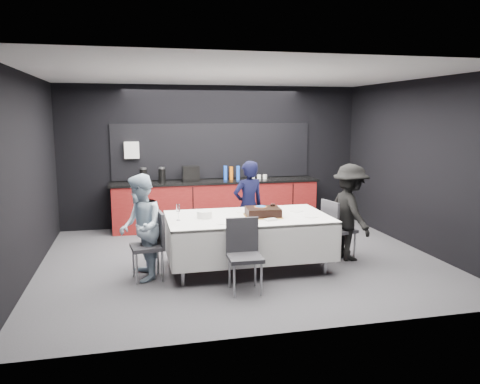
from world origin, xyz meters
The scene contains 18 objects.
ground centered at (0.00, 0.00, 0.00)m, with size 6.00×6.00×0.00m, color #444449.
room_shell centered at (0.00, 0.00, 1.86)m, with size 6.04×5.04×2.82m.
kitchenette centered at (-0.02, 2.22, 0.54)m, with size 4.10×0.64×2.05m.
party_table centered at (0.00, -0.40, 0.64)m, with size 2.32×1.32×0.78m.
cake_assembly centered at (0.21, -0.47, 0.84)m, with size 0.54×0.46×0.16m.
plate_stack centered at (-0.63, -0.39, 0.83)m, with size 0.21×0.21×0.10m, color white.
loose_plate_near centered at (-0.44, -0.77, 0.78)m, with size 0.18×0.18×0.01m, color white.
loose_plate_right_a centered at (0.80, -0.23, 0.78)m, with size 0.21×0.21×0.01m, color white.
loose_plate_right_b centered at (0.87, -0.65, 0.78)m, with size 0.21×0.21×0.01m, color white.
loose_plate_far centered at (0.00, -0.09, 0.78)m, with size 0.20×0.20×0.01m, color white.
fork_pile centered at (0.24, -0.75, 0.79)m, with size 0.16×0.10×0.02m, color white.
champagne_flute centered at (-1.00, -0.46, 0.94)m, with size 0.06×0.06×0.22m.
chair_left centered at (-1.36, -0.53, 0.53)m, with size 0.47×0.47×0.92m.
chair_right centered at (1.43, -0.27, 0.53)m, with size 0.50×0.50×0.92m.
chair_near centered at (-0.26, -1.23, 0.53)m, with size 0.44×0.44×0.92m.
person_center centered at (0.23, 0.50, 0.74)m, with size 0.54×0.36×1.49m, color black.
person_left centered at (-1.52, -0.53, 0.72)m, with size 0.70×0.55×1.45m, color #ACC4D9.
person_right centered at (1.64, -0.33, 0.74)m, with size 0.96×0.55×1.49m, color black.
Camera 1 is at (-1.60, -6.80, 2.22)m, focal length 35.00 mm.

